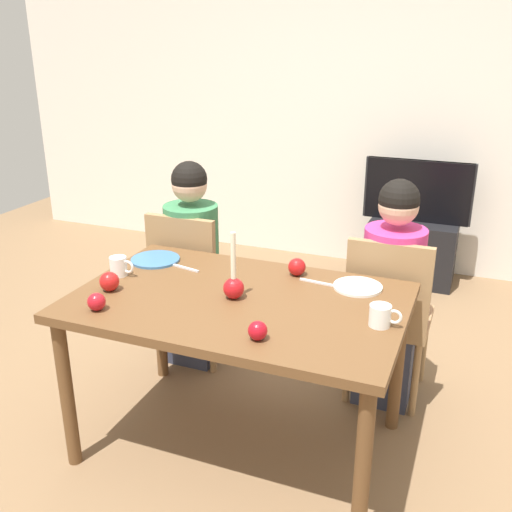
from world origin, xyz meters
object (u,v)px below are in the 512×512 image
object	(u,v)px
candle_centerpiece	(234,284)
plate_left	(155,259)
apple_by_left_plate	(297,267)
dining_table	(239,315)
mug_right	(381,316)
tv_stand	(412,250)
chair_right	(388,311)
mug_left	(119,266)
person_right_child	(390,298)
person_left_child	(193,267)
apple_near_candle	(97,302)
plate_right	(358,287)
apple_by_right_mug	(109,281)
apple_far_edge	(258,331)
tv	(418,191)
chair_left	(191,279)

from	to	relation	value
candle_centerpiece	plate_left	bearing A→B (deg)	154.25
plate_left	apple_by_left_plate	size ratio (longest dim) A/B	2.92
dining_table	mug_right	world-z (taller)	mug_right
tv_stand	plate_left	distance (m)	2.34
chair_right	mug_left	distance (m)	1.33
person_right_child	person_left_child	bearing A→B (deg)	180.00
apple_near_candle	tv_stand	bearing A→B (deg)	70.16
dining_table	chair_right	bearing A→B (deg)	48.00
plate_left	apple_near_candle	world-z (taller)	apple_near_candle
plate_right	apple_near_candle	xyz separation A→B (m)	(-0.94, -0.61, 0.03)
chair_right	tv_stand	distance (m)	1.72
plate_left	apple_by_right_mug	size ratio (longest dim) A/B	2.80
apple_far_edge	plate_left	bearing A→B (deg)	143.89
tv	apple_near_candle	bearing A→B (deg)	-109.83
candle_centerpiece	apple_by_right_mug	bearing A→B (deg)	-166.43
candle_centerpiece	mug_right	bearing A→B (deg)	-2.14
tv	mug_left	size ratio (longest dim) A/B	6.50
tv_stand	tv	size ratio (longest dim) A/B	0.81
apple_by_right_mug	plate_left	bearing A→B (deg)	90.58
person_left_child	apple_far_edge	distance (m)	1.24
tv_stand	chair_left	bearing A→B (deg)	-120.99
person_left_child	mug_right	size ratio (longest dim) A/B	9.32
mug_right	apple_far_edge	size ratio (longest dim) A/B	1.73
plate_right	mug_right	world-z (taller)	mug_right
chair_right	apple_far_edge	world-z (taller)	chair_right
chair_right	plate_left	xyz separation A→B (m)	(-1.10, -0.36, 0.24)
mug_left	dining_table	bearing A→B (deg)	-2.21
apple_by_right_mug	candle_centerpiece	bearing A→B (deg)	13.57
chair_left	mug_left	distance (m)	0.65
tv_stand	mug_left	world-z (taller)	mug_left
person_right_child	apple_near_candle	xyz separation A→B (m)	(-1.03, -0.96, 0.22)
candle_centerpiece	apple_by_left_plate	size ratio (longest dim) A/B	3.57
person_right_child	plate_right	xyz separation A→B (m)	(-0.10, -0.35, 0.19)
dining_table	mug_left	distance (m)	0.62
mug_left	apple_by_left_plate	distance (m)	0.82
chair_left	apple_near_candle	distance (m)	0.97
candle_centerpiece	apple_far_edge	world-z (taller)	candle_centerpiece
plate_left	apple_by_right_mug	world-z (taller)	apple_by_right_mug
person_left_child	tv_stand	size ratio (longest dim) A/B	1.83
person_left_child	apple_by_right_mug	world-z (taller)	person_left_child
mug_right	apple_far_edge	world-z (taller)	mug_right
dining_table	person_right_child	size ratio (longest dim) A/B	1.19
dining_table	candle_centerpiece	distance (m)	0.15
apple_by_left_plate	plate_left	bearing A→B (deg)	-173.53
chair_left	mug_left	bearing A→B (deg)	-95.10
chair_right	apple_by_left_plate	xyz separation A→B (m)	(-0.40, -0.28, 0.28)
dining_table	apple_near_candle	world-z (taller)	apple_near_candle
person_left_child	mug_left	distance (m)	0.66
person_right_child	apple_far_edge	bearing A→B (deg)	-109.69
plate_left	chair_left	bearing A→B (deg)	90.37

